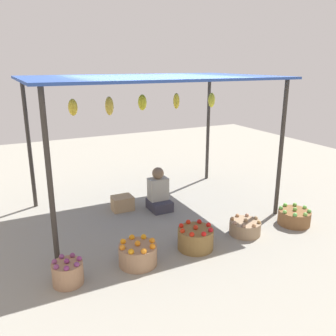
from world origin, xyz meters
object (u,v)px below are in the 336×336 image
Objects in this scene: basket_purple_onions at (68,272)px; basket_red_tomatoes at (195,238)px; basket_green_apples at (294,217)px; wooden_crate_near_vendor at (122,202)px; basket_potatoes at (245,227)px; wooden_crate_stacked_rear at (123,204)px; vendor_person at (159,194)px; basket_oranges at (138,254)px.

basket_purple_onions is 1.80m from basket_red_tomatoes.
basket_green_apples is 2.99m from wooden_crate_near_vendor.
basket_green_apples is (0.95, -0.08, 0.01)m from basket_potatoes.
wooden_crate_stacked_rear is (-1.38, 1.73, 0.02)m from basket_potatoes.
vendor_person is 2.18× the size of wooden_crate_near_vendor.
basket_purple_onions reaches higher than wooden_crate_near_vendor.
wooden_crate_near_vendor is (1.37, 1.93, -0.03)m from basket_purple_onions.
basket_green_apples is (3.66, 0.01, -0.02)m from basket_purple_onions.
basket_red_tomatoes is 1.86m from basket_green_apples.
basket_oranges is (-1.03, -1.54, -0.16)m from vendor_person.
wooden_crate_near_vendor is at bearing 102.95° from basket_red_tomatoes.
wooden_crate_near_vendor is 0.95× the size of wooden_crate_stacked_rear.
basket_purple_onions is at bearing -178.55° from basket_red_tomatoes.
basket_oranges is at bearing -123.70° from vendor_person.
vendor_person is at bearing 117.73° from basket_potatoes.
vendor_person is 1.68m from basket_potatoes.
basket_red_tomatoes reaches higher than basket_potatoes.
wooden_crate_near_vendor is at bearing 126.16° from basket_potatoes.
wooden_crate_stacked_rear is at bearing 104.68° from basket_red_tomatoes.
vendor_person is 1.54× the size of basket_oranges.
basket_potatoes is 1.35× the size of wooden_crate_near_vendor.
basket_green_apples reaches higher than wooden_crate_near_vendor.
basket_oranges is at bearing -103.44° from wooden_crate_stacked_rear.
basket_oranges is 1.42× the size of wooden_crate_near_vendor.
basket_potatoes is at bearing 1.96° from basket_oranges.
wooden_crate_near_vendor is at bearing 140.07° from basket_green_apples.
vendor_person reaches higher than basket_potatoes.
basket_purple_onions reaches higher than wooden_crate_stacked_rear.
basket_red_tomatoes is at bearing -177.50° from basket_potatoes.
basket_oranges is 2.75m from basket_green_apples.
basket_potatoes is at bearing 1.80° from basket_purple_onions.
basket_green_apples is at bearing 0.14° from basket_purple_onions.
vendor_person is 1.86m from basket_oranges.
vendor_person reaches higher than basket_oranges.
vendor_person is 2.49m from basket_purple_onions.
vendor_person is 1.53m from basket_red_tomatoes.
basket_red_tomatoes reaches higher than wooden_crate_near_vendor.
basket_purple_onions is at bearing -141.09° from vendor_person.
basket_green_apples is 1.38× the size of wooden_crate_stacked_rear.
basket_red_tomatoes is at bearing 178.87° from basket_green_apples.
basket_oranges is 1.96m from wooden_crate_near_vendor.
vendor_person is at bearing -32.60° from wooden_crate_near_vendor.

